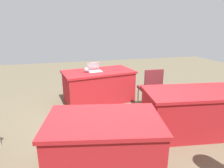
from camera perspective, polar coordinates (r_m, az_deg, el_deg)
The scene contains 8 objects.
ground_plane at distance 3.69m, azimuth -0.42°, elevation -13.62°, with size 14.40×14.40×0.00m, color brown.
table_foreground at distance 4.95m, azimuth -3.93°, elevation -0.57°, with size 1.82×1.16×0.78m.
table_mid_left at distance 3.80m, azimuth 22.15°, elevation -7.44°, with size 1.78×1.10×0.78m.
table_mid_right at distance 2.63m, azimuth -2.34°, elevation -17.56°, with size 1.56×1.17×0.78m.
chair_tucked_right at distance 4.45m, azimuth 11.19°, elevation -0.67°, with size 0.45×0.45×0.96m.
laptop_silver at distance 4.82m, azimuth -5.08°, elevation 4.17°, with size 0.35×0.33×0.21m.
yarn_ball at distance 4.72m, azimuth -7.43°, elevation 4.08°, with size 0.12×0.12×0.12m, color gray.
scissors_red at distance 4.96m, azimuth 1.19°, elevation 4.19°, with size 0.18×0.04×0.01m, color red.
Camera 1 is at (0.78, 3.08, 1.88)m, focal length 31.56 mm.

